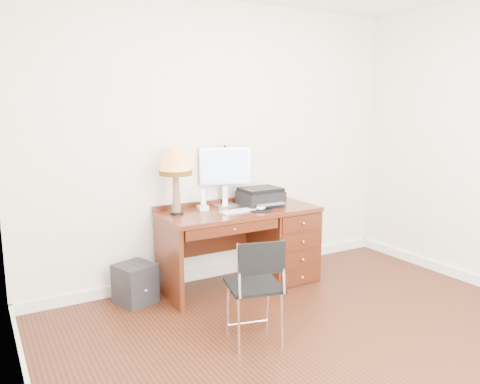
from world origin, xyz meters
TOP-DOWN VIEW (x-y plane):
  - ground at (0.00, 0.00)m, footprint 4.00×4.00m
  - room_shell at (0.00, 0.63)m, footprint 4.00×4.00m
  - desk at (0.32, 1.40)m, footprint 1.50×0.67m
  - monitor at (-0.04, 1.63)m, footprint 0.48×0.23m
  - keyboard at (-0.05, 1.32)m, footprint 0.39×0.13m
  - mouse_pad at (0.14, 1.26)m, footprint 0.22×0.22m
  - printer at (0.27, 1.46)m, footprint 0.40×0.31m
  - leg_lamp at (-0.59, 1.51)m, footprint 0.29×0.29m
  - phone at (-0.31, 1.55)m, footprint 0.10×0.10m
  - pen_cup at (0.18, 1.62)m, footprint 0.08×0.08m
  - chair at (-0.45, 0.35)m, footprint 0.46×0.46m
  - equipment_box at (-1.00, 1.50)m, footprint 0.38×0.38m

SIDE VIEW (x-z plane):
  - ground at x=0.00m, z-range 0.00..0.00m
  - room_shell at x=0.00m, z-range -1.95..2.05m
  - equipment_box at x=-1.00m, z-range 0.00..0.35m
  - desk at x=0.32m, z-range 0.04..0.79m
  - chair at x=-0.45m, z-range 0.08..0.88m
  - keyboard at x=-0.05m, z-range 0.75..0.76m
  - mouse_pad at x=0.14m, z-range 0.74..0.78m
  - pen_cup at x=0.18m, z-range 0.75..0.85m
  - phone at x=-0.31m, z-range 0.71..0.90m
  - printer at x=0.27m, z-range 0.75..0.92m
  - monitor at x=-0.04m, z-range 0.82..1.39m
  - leg_lamp at x=-0.59m, z-range 0.89..1.49m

